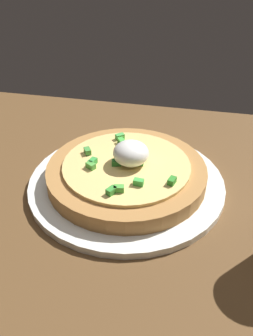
{
  "coord_description": "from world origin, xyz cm",
  "views": [
    {
      "loc": [
        -10.95,
        32.89,
        33.7
      ],
      "look_at": [
        -2.41,
        -6.76,
        5.64
      ],
      "focal_mm": 38.15,
      "sensor_mm": 36.0,
      "label": 1
    }
  ],
  "objects": [
    {
      "name": "pizza",
      "position": [
        -2.44,
        -6.77,
        5.12
      ],
      "size": [
        22.16,
        22.16,
        5.96
      ],
      "color": "#AF7940",
      "rests_on": "plate"
    },
    {
      "name": "plate",
      "position": [
        -2.41,
        -6.76,
        3.13
      ],
      "size": [
        27.47,
        27.47,
        1.01
      ],
      "primitive_type": "cylinder",
      "color": "white",
      "rests_on": "dining_table"
    },
    {
      "name": "dining_table",
      "position": [
        0.0,
        0.0,
        1.32
      ],
      "size": [
        111.57,
        68.19,
        2.63
      ],
      "primitive_type": "cube",
      "color": "brown",
      "rests_on": "ground"
    }
  ]
}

